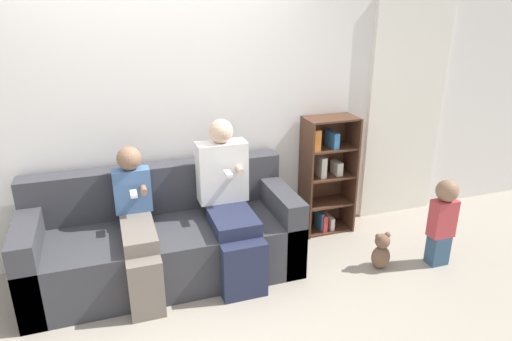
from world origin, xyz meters
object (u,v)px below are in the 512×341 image
at_px(toddler_standing, 443,219).
at_px(teddy_bear, 381,252).
at_px(child_seated, 137,224).
at_px(adult_seated, 229,200).
at_px(couch, 165,240).
at_px(bookshelf, 325,174).

xyz_separation_m(toddler_standing, teddy_bear, (-0.51, 0.10, -0.28)).
relative_size(child_seated, teddy_bear, 3.32).
xyz_separation_m(adult_seated, toddler_standing, (1.73, -0.49, -0.22)).
xyz_separation_m(adult_seated, teddy_bear, (1.22, -0.39, -0.50)).
bearing_deg(toddler_standing, adult_seated, 164.32).
bearing_deg(toddler_standing, couch, 164.83).
bearing_deg(toddler_standing, teddy_bear, 169.25).
height_order(adult_seated, child_seated, adult_seated).
distance_m(child_seated, teddy_bear, 2.03).
xyz_separation_m(child_seated, toddler_standing, (2.46, -0.45, -0.14)).
relative_size(couch, adult_seated, 1.70).
relative_size(child_seated, toddler_standing, 1.42).
bearing_deg(teddy_bear, child_seated, 169.79).
bearing_deg(couch, teddy_bear, -16.43).
bearing_deg(bookshelf, teddy_bear, -80.39).
bearing_deg(child_seated, adult_seated, 2.90).
relative_size(couch, bookshelf, 1.88).
bearing_deg(couch, adult_seated, -13.46).
xyz_separation_m(adult_seated, child_seated, (-0.73, -0.04, -0.08)).
height_order(child_seated, toddler_standing, child_seated).
bearing_deg(toddler_standing, bookshelf, 125.28).
bearing_deg(adult_seated, couch, 166.54).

